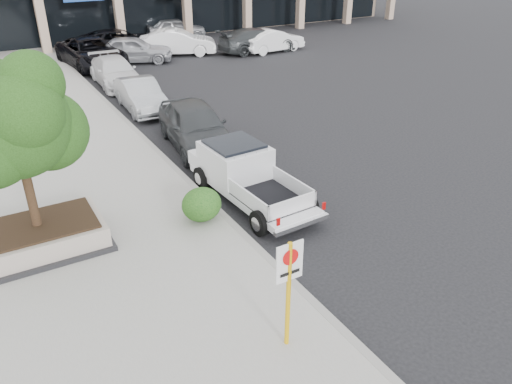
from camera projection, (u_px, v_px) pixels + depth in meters
ground at (319, 245)px, 12.89m from camera, size 120.00×120.00×0.00m
sidewalk at (53, 198)px, 15.01m from camera, size 8.00×52.00×0.15m
curb at (175, 170)px, 16.76m from camera, size 0.20×52.00×0.15m
planter at (40, 236)px, 12.38m from camera, size 3.20×2.20×0.68m
planter_tree at (19, 121)px, 11.19m from camera, size 2.90×2.55×4.00m
no_parking_sign at (289, 281)px, 8.93m from camera, size 0.55×0.09×2.30m
hedge at (202, 204)px, 13.53m from camera, size 1.10×0.99×0.93m
pickup_truck at (251, 177)px, 14.61m from camera, size 2.16×5.15×1.59m
curb_car_a at (196, 126)px, 18.38m from camera, size 2.54×5.11×1.67m
curb_car_b at (141, 95)px, 22.28m from camera, size 1.66×4.28×1.39m
curb_car_c at (115, 72)px, 25.94m from camera, size 2.11×4.87×1.40m
curb_car_d at (92, 53)px, 29.41m from camera, size 3.39×6.29×1.68m
lot_car_a at (133, 49)px, 30.42m from camera, size 5.02×3.54×1.59m
lot_car_b at (178, 42)px, 32.31m from camera, size 5.18×3.52×1.62m
lot_car_c at (257, 40)px, 33.10m from camera, size 5.41×2.30×1.56m
lot_car_d at (119, 41)px, 32.82m from camera, size 5.99×3.92×1.53m
lot_car_e at (176, 28)px, 37.30m from camera, size 4.62×2.56×1.49m
lot_car_f at (273, 40)px, 33.26m from camera, size 4.57×2.02×1.46m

